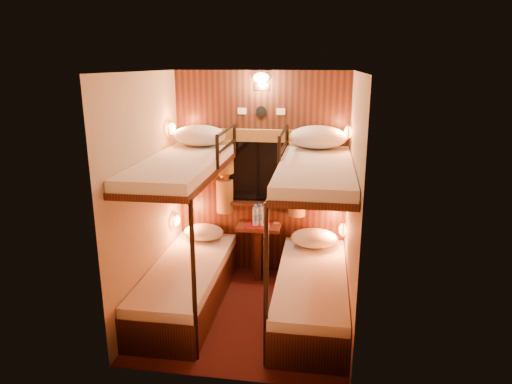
% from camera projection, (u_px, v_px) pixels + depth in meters
% --- Properties ---
extents(floor, '(2.10, 2.10, 0.00)m').
position_uv_depth(floor, '(247.00, 312.00, 4.70)').
color(floor, '#3D1110').
rests_on(floor, ground).
extents(ceiling, '(2.10, 2.10, 0.00)m').
position_uv_depth(ceiling, '(246.00, 72.00, 4.05)').
color(ceiling, silver).
rests_on(ceiling, wall_back).
extents(wall_back, '(2.40, 0.00, 2.40)m').
position_uv_depth(wall_back, '(261.00, 175.00, 5.38)').
color(wall_back, '#C6B293').
rests_on(wall_back, floor).
extents(wall_front, '(2.40, 0.00, 2.40)m').
position_uv_depth(wall_front, '(222.00, 241.00, 3.38)').
color(wall_front, '#C6B293').
rests_on(wall_front, floor).
extents(wall_left, '(0.00, 2.40, 2.40)m').
position_uv_depth(wall_left, '(147.00, 196.00, 4.52)').
color(wall_left, '#C6B293').
rests_on(wall_left, floor).
extents(wall_right, '(0.00, 2.40, 2.40)m').
position_uv_depth(wall_right, '(352.00, 205.00, 4.23)').
color(wall_right, '#C6B293').
rests_on(wall_right, floor).
extents(back_panel, '(2.00, 0.03, 2.40)m').
position_uv_depth(back_panel, '(261.00, 175.00, 5.36)').
color(back_panel, black).
rests_on(back_panel, floor).
extents(bunk_left, '(0.72, 1.90, 1.82)m').
position_uv_depth(bunk_left, '(186.00, 255.00, 4.71)').
color(bunk_left, black).
rests_on(bunk_left, floor).
extents(bunk_right, '(0.72, 1.90, 1.82)m').
position_uv_depth(bunk_right, '(312.00, 263.00, 4.53)').
color(bunk_right, black).
rests_on(bunk_right, floor).
extents(window, '(1.00, 0.12, 0.79)m').
position_uv_depth(window, '(261.00, 178.00, 5.34)').
color(window, black).
rests_on(window, back_panel).
extents(curtains, '(1.10, 0.22, 1.00)m').
position_uv_depth(curtains, '(261.00, 171.00, 5.28)').
color(curtains, brown).
rests_on(curtains, back_panel).
extents(back_fixtures, '(0.54, 0.09, 0.48)m').
position_uv_depth(back_fixtures, '(261.00, 84.00, 5.04)').
color(back_fixtures, black).
rests_on(back_fixtures, back_panel).
extents(reading_lamps, '(2.00, 0.20, 1.25)m').
position_uv_depth(reading_lamps, '(257.00, 179.00, 5.03)').
color(reading_lamps, orange).
rests_on(reading_lamps, wall_left).
extents(table, '(0.50, 0.34, 0.66)m').
position_uv_depth(table, '(259.00, 243.00, 5.40)').
color(table, '#4E2311').
rests_on(table, floor).
extents(bottle_left, '(0.07, 0.07, 0.25)m').
position_uv_depth(bottle_left, '(260.00, 216.00, 5.32)').
color(bottle_left, '#99BFE5').
rests_on(bottle_left, table).
extents(bottle_right, '(0.07, 0.07, 0.25)m').
position_uv_depth(bottle_right, '(256.00, 216.00, 5.29)').
color(bottle_right, '#99BFE5').
rests_on(bottle_right, table).
extents(sachet_a, '(0.09, 0.08, 0.01)m').
position_uv_depth(sachet_a, '(265.00, 226.00, 5.30)').
color(sachet_a, silver).
rests_on(sachet_a, table).
extents(sachet_b, '(0.08, 0.06, 0.01)m').
position_uv_depth(sachet_b, '(277.00, 223.00, 5.39)').
color(sachet_b, silver).
rests_on(sachet_b, table).
extents(pillow_lower_left, '(0.47, 0.34, 0.19)m').
position_uv_depth(pillow_lower_left, '(204.00, 232.00, 5.39)').
color(pillow_lower_left, white).
rests_on(pillow_lower_left, bunk_left).
extents(pillow_lower_right, '(0.53, 0.38, 0.21)m').
position_uv_depth(pillow_lower_right, '(314.00, 238.00, 5.17)').
color(pillow_lower_right, white).
rests_on(pillow_lower_right, bunk_right).
extents(pillow_upper_left, '(0.59, 0.42, 0.23)m').
position_uv_depth(pillow_upper_left, '(200.00, 135.00, 5.04)').
color(pillow_upper_left, white).
rests_on(pillow_upper_left, bunk_left).
extents(pillow_upper_right, '(0.62, 0.44, 0.24)m').
position_uv_depth(pillow_upper_right, '(318.00, 137.00, 4.88)').
color(pillow_upper_right, white).
rests_on(pillow_upper_right, bunk_right).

